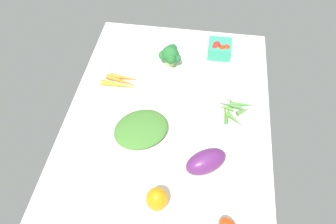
# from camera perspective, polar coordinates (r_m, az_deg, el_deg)

# --- Properties ---
(tablecloth) EXTENTS (1.04, 0.76, 0.02)m
(tablecloth) POSITION_cam_1_polar(r_m,az_deg,el_deg) (1.22, 0.00, -0.86)
(tablecloth) COLOR silver
(tablecloth) RESTS_ON ground
(berry_basket) EXTENTS (0.10, 0.10, 0.07)m
(berry_basket) POSITION_cam_1_polar(r_m,az_deg,el_deg) (1.43, 9.13, 11.07)
(berry_basket) COLOR #329C78
(berry_basket) RESTS_ON tablecloth
(bell_pepper_orange) EXTENTS (0.09, 0.09, 0.09)m
(bell_pepper_orange) POSITION_cam_1_polar(r_m,az_deg,el_deg) (1.00, -1.96, -15.20)
(bell_pepper_orange) COLOR orange
(bell_pepper_orange) RESTS_ON tablecloth
(broccoli_head) EXTENTS (0.09, 0.09, 0.10)m
(broccoli_head) POSITION_cam_1_polar(r_m,az_deg,el_deg) (1.35, 0.39, 10.13)
(broccoli_head) COLOR #A3D07D
(broccoli_head) RESTS_ON tablecloth
(eggplant) EXTENTS (0.14, 0.16, 0.08)m
(eggplant) POSITION_cam_1_polar(r_m,az_deg,el_deg) (1.06, 6.78, -8.73)
(eggplant) COLOR #602567
(eggplant) RESTS_ON tablecloth
(leafy_greens_clump) EXTENTS (0.25, 0.26, 0.04)m
(leafy_greens_clump) POSITION_cam_1_polar(r_m,az_deg,el_deg) (1.15, -4.79, -3.01)
(leafy_greens_clump) COLOR #437B30
(leafy_greens_clump) RESTS_ON tablecloth
(carrot_bunch) EXTENTS (0.07, 0.15, 0.02)m
(carrot_bunch) POSITION_cam_1_polar(r_m,az_deg,el_deg) (1.32, -8.23, 5.38)
(carrot_bunch) COLOR orange
(carrot_bunch) RESTS_ON tablecloth
(okra_pile) EXTENTS (0.15, 0.15, 0.02)m
(okra_pile) POSITION_cam_1_polar(r_m,az_deg,el_deg) (1.24, 11.59, 0.46)
(okra_pile) COLOR #57782F
(okra_pile) RESTS_ON tablecloth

